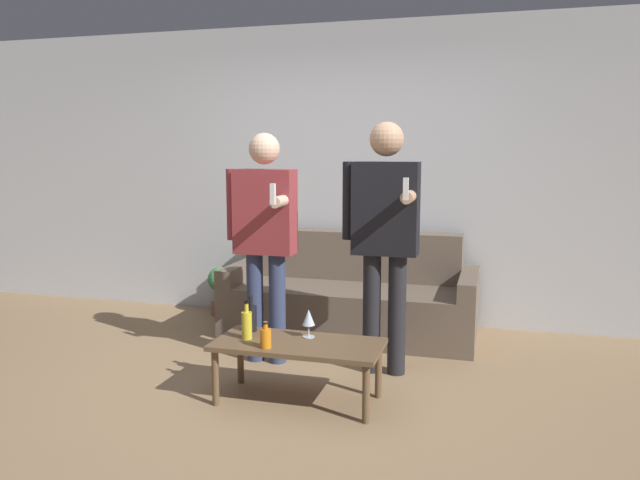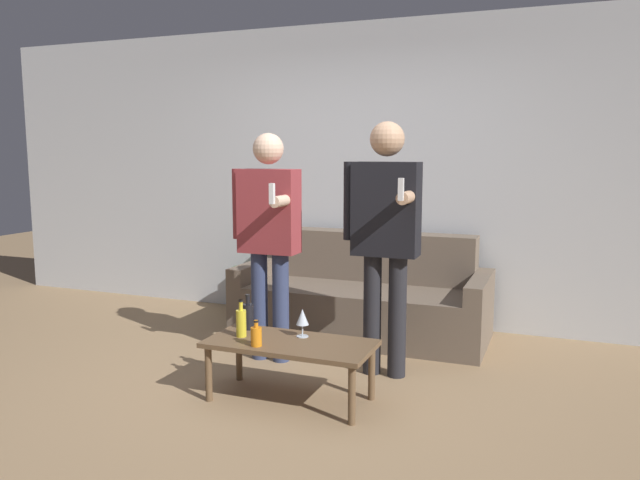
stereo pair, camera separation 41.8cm
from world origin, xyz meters
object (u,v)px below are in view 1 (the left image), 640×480
(person_standing_left, at_px, (264,230))
(person_standing_right, at_px, (385,228))
(bottle_orange, at_px, (251,317))
(couch, at_px, (352,298))
(coffee_table, at_px, (298,349))

(person_standing_left, bearing_deg, person_standing_right, 0.04)
(bottle_orange, distance_m, person_standing_left, 0.73)
(bottle_orange, relative_size, person_standing_right, 0.13)
(person_standing_right, bearing_deg, person_standing_left, -179.96)
(couch, distance_m, bottle_orange, 1.47)
(person_standing_left, bearing_deg, couch, 63.74)
(couch, height_order, person_standing_left, person_standing_left)
(bottle_orange, bearing_deg, person_standing_right, 32.89)
(couch, xyz_separation_m, coffee_table, (0.02, -1.56, 0.04))
(person_standing_right, bearing_deg, coffee_table, -122.42)
(couch, bearing_deg, bottle_orange, -104.01)
(couch, xyz_separation_m, person_standing_right, (0.44, -0.91, 0.73))
(couch, distance_m, person_standing_left, 1.22)
(couch, bearing_deg, person_standing_right, -64.30)
(coffee_table, height_order, bottle_orange, bottle_orange)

